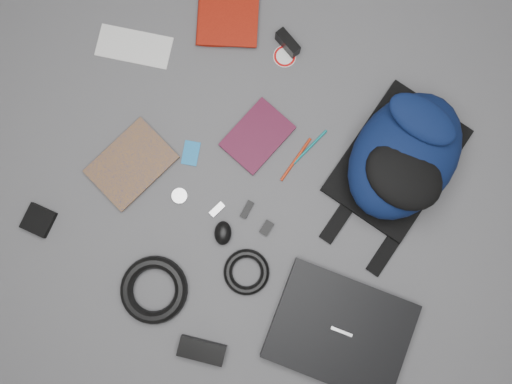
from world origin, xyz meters
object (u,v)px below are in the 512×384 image
at_px(backpack, 405,156).
at_px(textbook_red, 198,6).
at_px(dvd_case, 257,136).
at_px(pouch, 39,220).
at_px(laptop, 340,330).
at_px(compact_camera, 288,43).
at_px(power_brick, 202,350).
at_px(comic_book, 112,144).
at_px(mouse, 223,233).

bearing_deg(backpack, textbook_red, 175.89).
height_order(dvd_case, pouch, pouch).
xyz_separation_m(laptop, compact_camera, (-0.52, 0.72, 0.00)).
distance_m(compact_camera, power_brick, 0.97).
height_order(laptop, power_brick, laptop).
distance_m(comic_book, pouch, 0.32).
height_order(backpack, power_brick, backpack).
bearing_deg(textbook_red, dvd_case, -62.96).
bearing_deg(laptop, pouch, -178.63).
relative_size(textbook_red, pouch, 3.11).
distance_m(backpack, laptop, 0.54).
bearing_deg(comic_book, dvd_case, 48.70).
xyz_separation_m(textbook_red, comic_book, (-0.04, -0.51, -0.00)).
relative_size(comic_book, dvd_case, 1.21).
bearing_deg(textbook_red, power_brick, -85.86).
height_order(textbook_red, comic_book, textbook_red).
bearing_deg(dvd_case, power_brick, -62.40).
bearing_deg(pouch, compact_camera, 62.21).
distance_m(compact_camera, mouse, 0.62).
xyz_separation_m(laptop, textbook_red, (-0.83, 0.71, -0.01)).
bearing_deg(pouch, dvd_case, 47.54).
xyz_separation_m(power_brick, pouch, (-0.62, 0.12, -0.01)).
bearing_deg(laptop, mouse, 161.66).
bearing_deg(pouch, power_brick, -11.27).
bearing_deg(backpack, compact_camera, 166.67).
bearing_deg(dvd_case, pouch, -116.72).
bearing_deg(textbook_red, comic_book, -117.69).
bearing_deg(backpack, power_brick, -101.62).
relative_size(dvd_case, pouch, 2.43).
xyz_separation_m(backpack, power_brick, (-0.28, -0.77, -0.08)).
xyz_separation_m(laptop, mouse, (-0.44, 0.10, -0.00)).
xyz_separation_m(textbook_red, dvd_case, (0.35, -0.29, -0.01)).
bearing_deg(backpack, mouse, -122.68).
height_order(backpack, textbook_red, backpack).
relative_size(mouse, power_brick, 0.53).
height_order(laptop, compact_camera, compact_camera).
relative_size(backpack, compact_camera, 5.22).
relative_size(textbook_red, mouse, 3.56).
distance_m(textbook_red, dvd_case, 0.46).
bearing_deg(mouse, power_brick, -97.69).
relative_size(textbook_red, comic_book, 1.06).
relative_size(backpack, textbook_red, 1.76).
xyz_separation_m(mouse, pouch, (-0.52, -0.21, -0.01)).
relative_size(laptop, comic_book, 1.61).
distance_m(comic_book, compact_camera, 0.63).
distance_m(dvd_case, mouse, 0.32).
xyz_separation_m(laptop, comic_book, (-0.87, 0.20, -0.01)).
distance_m(backpack, pouch, 1.11).
height_order(backpack, dvd_case, backpack).
height_order(textbook_red, mouse, mouse).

